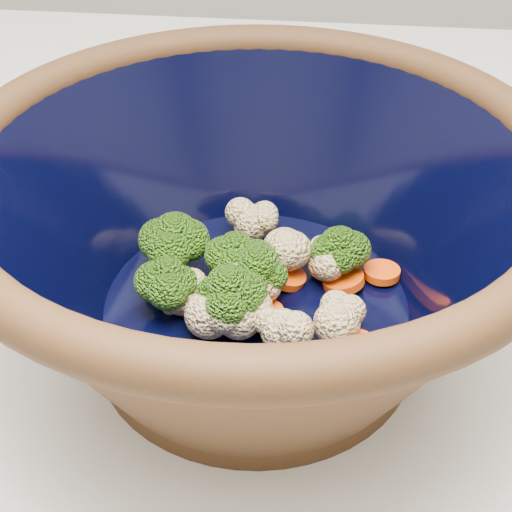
% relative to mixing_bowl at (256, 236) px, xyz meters
% --- Properties ---
extents(mixing_bowl, '(0.44, 0.44, 0.17)m').
position_rel_mixing_bowl_xyz_m(mixing_bowl, '(0.00, 0.00, 0.00)').
color(mixing_bowl, black).
rests_on(mixing_bowl, counter).
extents(vegetable_pile, '(0.18, 0.15, 0.05)m').
position_rel_mixing_bowl_xyz_m(vegetable_pile, '(-0.01, -0.00, -0.03)').
color(vegetable_pile, '#608442').
rests_on(vegetable_pile, mixing_bowl).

